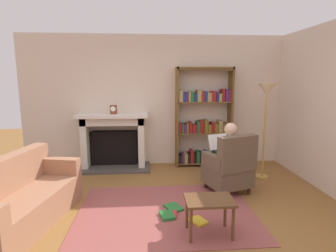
# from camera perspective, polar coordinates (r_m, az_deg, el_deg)

# --- Properties ---
(ground) EXTENTS (14.00, 14.00, 0.00)m
(ground) POSITION_cam_1_polar(r_m,az_deg,el_deg) (3.69, -0.13, -19.66)
(ground) COLOR olive
(back_wall) EXTENTS (5.60, 0.10, 2.70)m
(back_wall) POSITION_cam_1_polar(r_m,az_deg,el_deg) (5.78, -2.02, 5.23)
(back_wall) COLOR beige
(back_wall) RESTS_ON ground
(side_wall_right) EXTENTS (0.10, 5.20, 2.70)m
(side_wall_right) POSITION_cam_1_polar(r_m,az_deg,el_deg) (5.33, 28.52, 3.64)
(side_wall_right) COLOR beige
(side_wall_right) RESTS_ON ground
(area_rug) EXTENTS (2.40, 1.80, 0.01)m
(area_rug) POSITION_cam_1_polar(r_m,az_deg,el_deg) (3.95, -0.47, -17.44)
(area_rug) COLOR #934945
(area_rug) RESTS_ON ground
(fireplace) EXTENTS (1.44, 0.64, 1.13)m
(fireplace) POSITION_cam_1_polar(r_m,az_deg,el_deg) (5.68, -11.23, -2.75)
(fireplace) COLOR #4C4742
(fireplace) RESTS_ON ground
(mantel_clock) EXTENTS (0.14, 0.14, 0.17)m
(mantel_clock) POSITION_cam_1_polar(r_m,az_deg,el_deg) (5.47, -11.33, 3.39)
(mantel_clock) COLOR brown
(mantel_clock) RESTS_ON fireplace
(bookshelf) EXTENTS (1.16, 0.32, 2.05)m
(bookshelf) POSITION_cam_1_polar(r_m,az_deg,el_deg) (5.72, 7.53, 1.26)
(bookshelf) COLOR brown
(bookshelf) RESTS_ON ground
(armchair_reading) EXTENTS (0.81, 0.79, 0.97)m
(armchair_reading) POSITION_cam_1_polar(r_m,az_deg,el_deg) (4.50, 12.81, -8.43)
(armchair_reading) COLOR #331E14
(armchair_reading) RESTS_ON ground
(seated_reader) EXTENTS (0.48, 0.59, 1.14)m
(seated_reader) POSITION_cam_1_polar(r_m,az_deg,el_deg) (4.53, 12.03, -5.67)
(seated_reader) COLOR silver
(seated_reader) RESTS_ON ground
(sofa_floral) EXTENTS (1.06, 1.81, 0.85)m
(sofa_floral) POSITION_cam_1_polar(r_m,az_deg,el_deg) (3.99, -28.40, -13.47)
(sofa_floral) COLOR #A47051
(sofa_floral) RESTS_ON ground
(side_table) EXTENTS (0.56, 0.39, 0.45)m
(side_table) POSITION_cam_1_polar(r_m,az_deg,el_deg) (3.32, 8.63, -15.95)
(side_table) COLOR brown
(side_table) RESTS_ON ground
(scattered_books) EXTENTS (0.62, 0.69, 0.04)m
(scattered_books) POSITION_cam_1_polar(r_m,az_deg,el_deg) (3.84, 1.70, -17.89)
(scattered_books) COLOR #267233
(scattered_books) RESTS_ON area_rug
(floor_lamp) EXTENTS (0.32, 0.32, 1.74)m
(floor_lamp) POSITION_cam_1_polar(r_m,az_deg,el_deg) (5.18, 19.89, 5.52)
(floor_lamp) COLOR #B7933F
(floor_lamp) RESTS_ON ground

